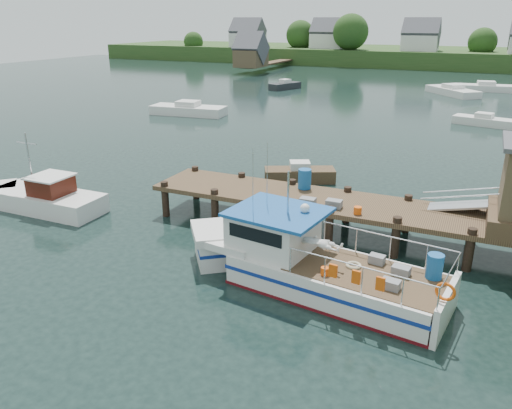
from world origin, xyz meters
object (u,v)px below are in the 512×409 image
at_px(moored_rowboat, 300,174).
at_px(work_boat, 41,197).
at_px(dock, 463,197).
at_px(moored_a, 188,110).
at_px(moored_d, 452,91).
at_px(moored_far, 486,87).
at_px(moored_e, 285,85).
at_px(moored_b, 483,121).
at_px(lobster_boat, 304,262).

bearing_deg(moored_rowboat, work_boat, -132.10).
height_order(dock, moored_a, dock).
relative_size(work_boat, moored_d, 0.95).
distance_m(moored_rowboat, moored_d, 38.12).
bearing_deg(moored_far, work_boat, -131.80).
bearing_deg(dock, moored_e, 119.20).
distance_m(moored_b, moored_e, 27.01).
height_order(moored_rowboat, moored_far, moored_far).
bearing_deg(moored_a, moored_rowboat, -28.88).
bearing_deg(lobster_boat, moored_a, 136.45).
bearing_deg(work_boat, moored_d, 72.47).
bearing_deg(moored_e, moored_d, 21.85).
xyz_separation_m(lobster_boat, moored_rowboat, (-3.90, 10.50, -0.42)).
bearing_deg(dock, moored_d, 94.29).
relative_size(lobster_boat, moored_b, 1.92).
distance_m(moored_a, moored_e, 20.09).
bearing_deg(moored_rowboat, moored_a, 142.39).
distance_m(moored_a, moored_d, 31.34).
xyz_separation_m(lobster_boat, moored_b, (4.80, 30.93, -0.44)).
bearing_deg(dock, moored_b, 89.14).
height_order(moored_far, moored_e, moored_e).
height_order(work_boat, moored_far, work_boat).
distance_m(moored_far, moored_a, 37.38).
relative_size(moored_far, moored_e, 1.57).
xyz_separation_m(dock, moored_rowboat, (-8.30, 5.93, -1.84)).
distance_m(lobster_boat, moored_a, 31.96).
bearing_deg(moored_rowboat, dock, -30.89).
relative_size(moored_a, moored_d, 1.00).
xyz_separation_m(dock, moored_d, (-3.28, 43.73, -1.79)).
xyz_separation_m(moored_rowboat, moored_a, (-15.98, 14.53, 0.06)).
xyz_separation_m(moored_rowboat, moored_d, (5.02, 37.79, 0.05)).
height_order(lobster_boat, moored_far, lobster_boat).
bearing_deg(moored_d, work_boat, -117.38).
height_order(dock, lobster_boat, lobster_boat).
distance_m(work_boat, moored_b, 34.46).
bearing_deg(moored_rowboat, lobster_boat, -64.98).
relative_size(work_boat, moored_a, 0.95).
height_order(moored_rowboat, moored_a, moored_a).
relative_size(moored_rowboat, moored_a, 0.56).
bearing_deg(moored_d, dock, -95.87).
bearing_deg(moored_far, moored_e, 177.27).
bearing_deg(moored_e, moored_far, 32.33).
bearing_deg(moored_rowboat, moored_e, 117.18).
relative_size(moored_b, moored_d, 0.69).
relative_size(work_boat, moored_e, 1.45).
relative_size(moored_rowboat, moored_far, 0.54).
relative_size(moored_a, moored_b, 1.44).
bearing_deg(moored_far, moored_d, -146.86).
height_order(dock, moored_rowboat, dock).
bearing_deg(moored_d, moored_rowboat, -107.73).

